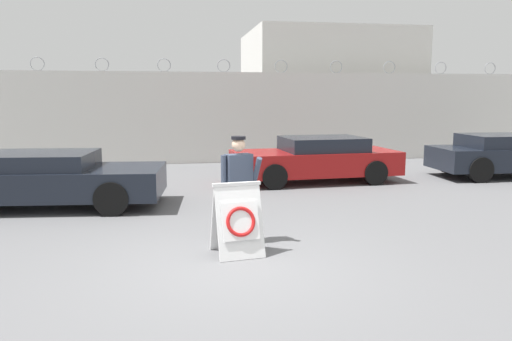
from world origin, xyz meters
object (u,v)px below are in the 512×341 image
(barricade_sign, at_px, (238,219))
(parked_car_far_side, at_px, (504,155))
(parked_car_front_coupe, at_px, (48,179))
(security_guard, at_px, (239,184))
(parked_car_rear_sedan, at_px, (316,159))

(barricade_sign, xyz_separation_m, parked_car_far_side, (8.72, 5.95, 0.10))
(parked_car_front_coupe, bearing_deg, barricade_sign, -42.12)
(security_guard, height_order, parked_car_front_coupe, security_guard)
(parked_car_rear_sedan, bearing_deg, security_guard, 58.03)
(parked_car_far_side, bearing_deg, parked_car_front_coupe, -168.45)
(barricade_sign, height_order, parked_car_front_coupe, parked_car_front_coupe)
(barricade_sign, height_order, security_guard, security_guard)
(parked_car_rear_sedan, relative_size, parked_car_far_side, 1.09)
(parked_car_rear_sedan, bearing_deg, parked_car_far_side, 175.07)
(parked_car_far_side, bearing_deg, parked_car_rear_sedan, -179.11)
(barricade_sign, relative_size, parked_car_far_side, 0.26)
(parked_car_front_coupe, height_order, parked_car_rear_sedan, parked_car_rear_sedan)
(security_guard, xyz_separation_m, parked_car_rear_sedan, (2.90, 5.39, -0.33))
(barricade_sign, bearing_deg, parked_car_far_side, 25.66)
(security_guard, distance_m, parked_car_front_coupe, 4.91)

